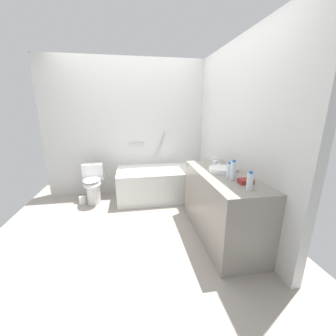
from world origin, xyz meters
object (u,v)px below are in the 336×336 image
object	(u,v)px
amenity_basket	(246,181)
sink_basin	(221,170)
soap_dish	(216,164)
toilet_paper_roll	(83,200)
toilet	(93,183)
water_bottle_1	(229,171)
water_bottle_0	(233,171)
water_bottle_2	(250,181)
sink_faucet	(234,168)
drinking_glass_0	(214,160)
drinking_glass_1	(215,164)
bathtub	(163,182)

from	to	relation	value
amenity_basket	sink_basin	bearing A→B (deg)	99.87
soap_dish	toilet_paper_roll	bearing A→B (deg)	156.81
toilet	water_bottle_1	distance (m)	2.33
water_bottle_1	water_bottle_0	bearing A→B (deg)	-85.36
toilet	amenity_basket	xyz separation A→B (m)	(1.82, -1.65, 0.50)
water_bottle_0	soap_dish	size ratio (longest dim) A/B	2.47
water_bottle_1	water_bottle_2	size ratio (longest dim) A/B	1.00
sink_faucet	drinking_glass_0	size ratio (longest dim) A/B	1.79
water_bottle_2	soap_dish	size ratio (longest dim) A/B	2.03
sink_faucet	water_bottle_2	bearing A→B (deg)	-104.36
toilet	drinking_glass_1	world-z (taller)	drinking_glass_1
bathtub	sink_basin	size ratio (longest dim) A/B	5.45
water_bottle_1	drinking_glass_0	xyz separation A→B (m)	(0.08, 0.63, -0.04)
water_bottle_1	amenity_basket	distance (m)	0.23
water_bottle_1	toilet_paper_roll	xyz separation A→B (m)	(-1.92, 1.39, -0.84)
sink_faucet	toilet_paper_roll	world-z (taller)	sink_faucet
amenity_basket	bathtub	bearing A→B (deg)	110.42
sink_faucet	soap_dish	world-z (taller)	sink_faucet
water_bottle_0	sink_faucet	bearing A→B (deg)	59.94
toilet	drinking_glass_1	size ratio (longest dim) A/B	6.95
toilet_paper_roll	water_bottle_2	bearing A→B (deg)	-41.89
bathtub	drinking_glass_1	bearing A→B (deg)	-61.95
sink_basin	amenity_basket	size ratio (longest dim) A/B	2.10
amenity_basket	soap_dish	distance (m)	0.74
bathtub	drinking_glass_1	world-z (taller)	bathtub
water_bottle_2	drinking_glass_1	world-z (taller)	water_bottle_2
sink_basin	sink_faucet	size ratio (longest dim) A/B	1.93
soap_dish	bathtub	bearing A→B (deg)	123.46
amenity_basket	toilet_paper_roll	distance (m)	2.68
sink_basin	water_bottle_2	distance (m)	0.60
drinking_glass_0	toilet_paper_roll	distance (m)	2.29
bathtub	drinking_glass_0	size ratio (longest dim) A/B	18.89
sink_faucet	toilet_paper_roll	xyz separation A→B (m)	(-2.11, 1.16, -0.79)
bathtub	sink_basin	world-z (taller)	bathtub
sink_basin	drinking_glass_1	distance (m)	0.20
soap_dish	toilet	bearing A→B (deg)	153.20
bathtub	sink_basin	distance (m)	1.44
sink_faucet	soap_dish	bearing A→B (deg)	110.05
water_bottle_0	amenity_basket	bearing A→B (deg)	-58.62
sink_faucet	water_bottle_1	distance (m)	0.30
toilet	drinking_glass_0	world-z (taller)	drinking_glass_0
sink_faucet	amenity_basket	size ratio (longest dim) A/B	1.09
bathtub	water_bottle_0	xyz separation A→B (m)	(0.53, -1.52, 0.64)
drinking_glass_0	amenity_basket	size ratio (longest dim) A/B	0.61
bathtub	water_bottle_0	size ratio (longest dim) A/B	7.20
sink_basin	water_bottle_1	size ratio (longest dim) A/B	1.61
water_bottle_1	drinking_glass_0	size ratio (longest dim) A/B	2.15
sink_faucet	drinking_glass_0	distance (m)	0.41
sink_faucet	soap_dish	size ratio (longest dim) A/B	1.69
toilet	sink_basin	size ratio (longest dim) A/B	2.25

